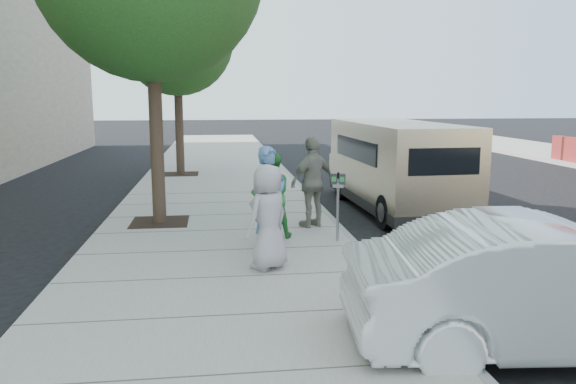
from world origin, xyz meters
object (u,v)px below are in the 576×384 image
at_px(parking_meter, 338,192).
at_px(person_officer, 269,199).
at_px(person_striped_polo, 313,182).
at_px(person_gray_shirt, 268,217).
at_px(van, 395,164).
at_px(sedan, 556,287).
at_px(person_green_shirt, 271,196).
at_px(tree_far, 178,33).

xyz_separation_m(parking_meter, person_officer, (-1.31, -0.49, -0.00)).
bearing_deg(person_striped_polo, person_gray_shirt, 36.82).
xyz_separation_m(van, sedan, (-0.72, -7.86, -0.41)).
bearing_deg(person_gray_shirt, person_green_shirt, -138.69).
height_order(tree_far, person_striped_polo, tree_far).
distance_m(person_gray_shirt, person_striped_polo, 2.99).
bearing_deg(tree_far, person_green_shirt, -76.59).
bearing_deg(sedan, person_officer, 39.67).
bearing_deg(person_striped_polo, person_officer, 28.41).
height_order(parking_meter, person_officer, person_officer).
bearing_deg(person_gray_shirt, parking_meter, -174.85).
bearing_deg(tree_far, sedan, -71.15).
relative_size(person_officer, person_striped_polo, 0.98).
bearing_deg(person_striped_polo, sedan, 76.54).
bearing_deg(van, person_green_shirt, -140.78).
distance_m(parking_meter, van, 4.00).
relative_size(van, sedan, 1.31).
relative_size(tree_far, person_green_shirt, 4.02).
bearing_deg(van, sedan, -97.26).
distance_m(van, person_striped_polo, 3.22).
bearing_deg(person_striped_polo, parking_meter, 71.72).
bearing_deg(sedan, tree_far, 23.99).
bearing_deg(sedan, person_gray_shirt, 49.06).
height_order(van, person_green_shirt, van).
relative_size(parking_meter, van, 0.21).
bearing_deg(person_officer, person_green_shirt, 49.13).
bearing_deg(tree_far, parking_meter, -70.67).
bearing_deg(person_gray_shirt, person_striped_polo, -154.65).
xyz_separation_m(tree_far, sedan, (4.83, -14.14, -4.13)).
relative_size(tree_far, sedan, 1.43).
xyz_separation_m(tree_far, person_officer, (2.07, -10.14, -3.82)).
relative_size(sedan, person_gray_shirt, 2.78).
bearing_deg(sedan, parking_meter, 22.94).
relative_size(sedan, person_green_shirt, 2.81).
height_order(sedan, person_green_shirt, person_green_shirt).
relative_size(parking_meter, person_green_shirt, 0.78).
distance_m(parking_meter, person_officer, 1.40).
distance_m(tree_far, van, 9.18).
bearing_deg(person_green_shirt, sedan, 113.68).
height_order(van, person_striped_polo, van).
relative_size(person_green_shirt, person_striped_polo, 0.87).
bearing_deg(person_green_shirt, person_striped_polo, -143.40).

